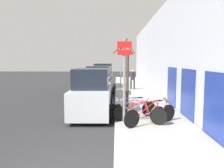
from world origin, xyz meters
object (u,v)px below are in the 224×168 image
Objects in this scene: bicycle_2 at (140,112)px; parked_car_1 at (100,83)px; parked_car_2 at (103,77)px; pedestrian_near at (133,78)px; traffic_light at (121,57)px; street_tree at (127,75)px; bicycle_3 at (131,109)px; signpost at (124,76)px; parked_car_0 at (92,94)px; bicycle_0 at (151,114)px; bicycle_1 at (138,113)px.

bicycle_2 is 7.54m from parked_car_1.
parked_car_2 is 2.77× the size of pedestrian_near.
traffic_light reaches higher than pedestrian_near.
pedestrian_near is (0.48, 10.43, 0.65)m from bicycle_2.
bicycle_3 is at bearing -88.48° from street_tree.
parked_car_0 is at bearing 129.73° from signpost.
parked_car_1 reaches higher than bicycle_2.
street_tree is (1.83, -4.35, 0.89)m from parked_car_1.
bicycle_3 is 12.25m from parked_car_2.
traffic_light reaches higher than bicycle_0.
bicycle_3 is 0.47× the size of parked_car_2.
street_tree is at bearing 84.68° from signpost.
bicycle_3 reaches higher than bicycle_2.
parked_car_1 is 1.25× the size of street_tree.
bicycle_3 is at bearing -83.56° from parked_car_2.
parked_car_0 is (-1.87, 1.20, 0.49)m from bicycle_3.
bicycle_3 is 0.51× the size of traffic_light.
bicycle_1 is 0.24m from bicycle_2.
signpost is 1.55× the size of bicycle_0.
bicycle_2 is 2.81m from parked_car_0.
bicycle_3 is 0.62× the size of street_tree.
bicycle_0 is 1.26× the size of pedestrian_near.
signpost is 12.98m from traffic_light.
bicycle_0 is at bearing -86.06° from traffic_light.
signpost reaches higher than parked_car_0.
signpost reaches higher than bicycle_1.
signpost is 1.58× the size of bicycle_1.
parked_car_1 is 2.65× the size of pedestrian_near.
pedestrian_near reaches higher than bicycle_2.
pedestrian_near reaches higher than bicycle_3.
bicycle_1 is (0.57, -0.06, -1.49)m from signpost.
signpost is 0.76× the size of parked_car_0.
parked_car_2 is 3.51m from pedestrian_near.
signpost reaches higher than bicycle_3.
parked_car_0 reaches higher than bicycle_2.
parked_car_0 is 10.87m from parked_car_2.
bicycle_2 is at bearing -82.33° from street_tree.
parked_car_1 is (-1.89, 6.70, 0.48)m from bicycle_3.
street_tree reaches higher than parked_car_0.
bicycle_1 is at bearing -84.63° from street_tree.
parked_car_2 is at bearing -172.86° from traffic_light.
traffic_light is at bearing 127.08° from pedestrian_near.
parked_car_2 reaches higher than parked_car_1.
parked_car_0 is at bearing -147.40° from street_tree.
street_tree is at bearing 3.58° from bicycle_2.
bicycle_2 is 1.27× the size of pedestrian_near.
signpost is at bearing -95.32° from street_tree.
bicycle_1 is at bearing 179.75° from bicycle_3.
bicycle_3 is at bearing -71.09° from parked_car_1.
signpost is at bearing 134.11° from bicycle_3.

